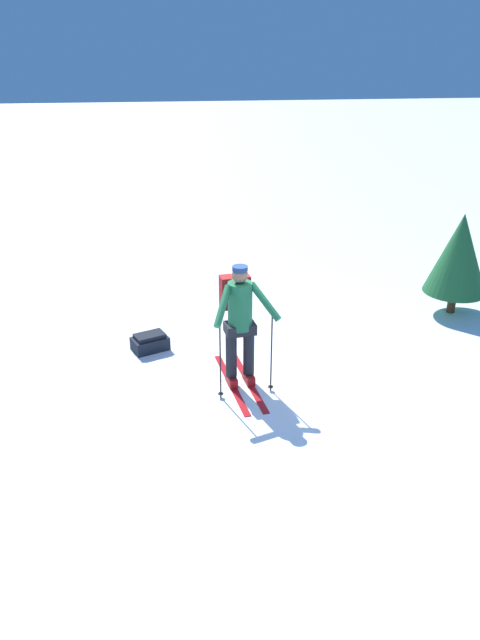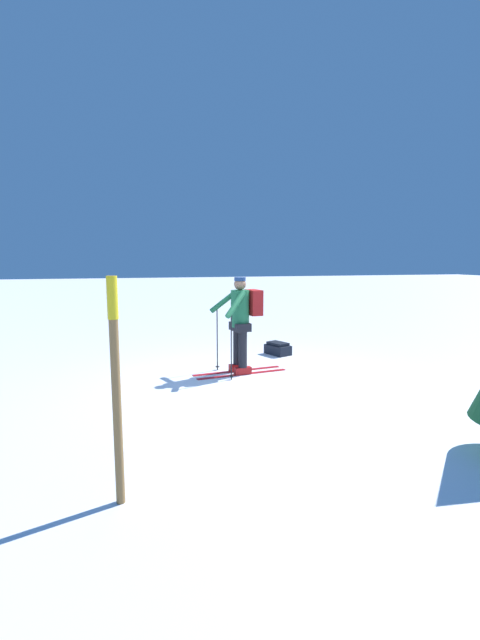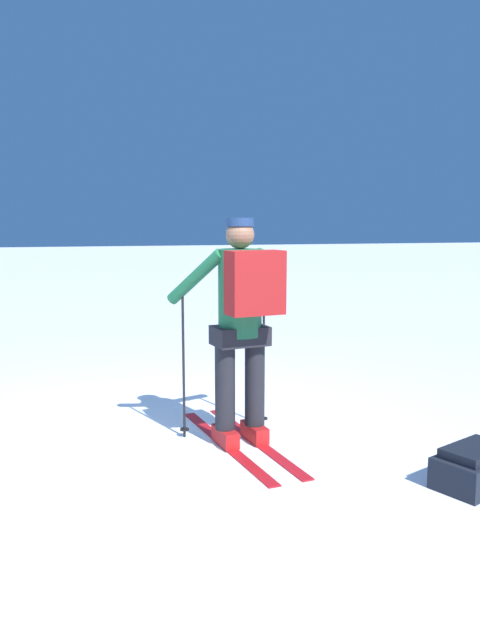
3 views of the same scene
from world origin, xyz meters
TOP-DOWN VIEW (x-y plane):
  - ground_plane at (0.00, 0.00)m, footprint 80.00×80.00m
  - skier at (0.55, -0.08)m, footprint 0.89×1.69m
  - dropped_backpack at (1.76, -1.20)m, footprint 0.61×0.51m

SIDE VIEW (x-z plane):
  - ground_plane at x=0.00m, z-range 0.00..0.00m
  - dropped_backpack at x=1.76m, z-range -0.01..0.25m
  - skier at x=0.55m, z-range 0.14..1.82m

